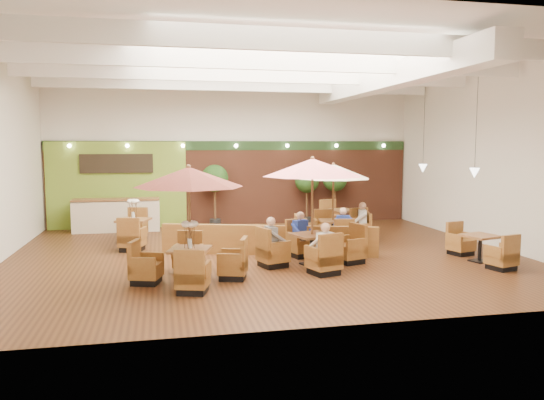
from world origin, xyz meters
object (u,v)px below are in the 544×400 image
object	(u,v)px
table_5	(342,222)
topiary_0	(215,181)
table_0	(189,203)
diner_3	(343,224)
topiary_2	(335,181)
service_counter	(117,215)
diner_1	(302,230)
booth_divider	(269,240)
table_4	(480,249)
diner_4	(361,218)
table_1	(312,192)
table_3	(134,229)
diner_0	(324,243)
table_2	(333,188)
diner_2	(273,237)
topiary_1	(307,183)

from	to	relation	value
table_5	topiary_0	world-z (taller)	topiary_0
table_0	diner_3	distance (m)	5.61
table_5	topiary_2	world-z (taller)	topiary_2
topiary_0	service_counter	bearing A→B (deg)	-176.76
diner_1	booth_divider	bearing A→B (deg)	-52.12
table_4	diner_4	bearing A→B (deg)	105.86
booth_divider	table_1	size ratio (longest dim) A/B	2.11
table_3	table_4	xyz separation A→B (m)	(9.09, -4.39, -0.15)
table_5	diner_0	world-z (taller)	diner_0
table_1	table_3	size ratio (longest dim) A/B	1.01
table_1	diner_4	xyz separation A→B (m)	(2.43, 2.83, -1.13)
booth_divider	table_2	bearing A→B (deg)	48.12
topiary_2	diner_0	world-z (taller)	topiary_2
diner_1	diner_2	bearing A→B (deg)	19.15
table_3	diner_1	xyz separation A→B (m)	(4.63, -2.80, 0.26)
booth_divider	table_3	xyz separation A→B (m)	(-3.78, 2.38, 0.08)
table_5	diner_2	bearing A→B (deg)	-146.04
table_5	diner_0	bearing A→B (deg)	-132.10
topiary_1	diner_1	size ratio (longest dim) A/B	2.73
table_5	diner_3	size ratio (longest dim) A/B	3.87
diner_3	table_4	bearing A→B (deg)	-29.03
table_2	diner_4	world-z (taller)	table_2
table_1	table_2	xyz separation A→B (m)	(1.51, 2.83, -0.15)
service_counter	table_4	bearing A→B (deg)	-35.95
table_3	diner_2	world-z (taller)	table_3
table_1	topiary_1	xyz separation A→B (m)	(1.75, 6.74, -0.28)
table_0	topiary_1	bearing A→B (deg)	74.56
booth_divider	topiary_0	xyz separation A→B (m)	(-0.96, 5.30, 1.33)
topiary_1	topiary_2	world-z (taller)	topiary_2
booth_divider	topiary_0	bearing A→B (deg)	117.92
table_0	diner_2	world-z (taller)	table_0
table_4	service_counter	bearing A→B (deg)	129.08
table_3	diner_4	world-z (taller)	table_3
booth_divider	diner_4	bearing A→B (deg)	40.53
table_3	table_5	xyz separation A→B (m)	(7.01, 0.62, -0.09)
table_4	booth_divider	bearing A→B (deg)	144.30
topiary_0	diner_4	distance (m)	5.86
topiary_1	diner_1	world-z (taller)	topiary_1
table_3	diner_2	xyz separation A→B (m)	(3.60, -3.82, 0.27)
topiary_1	diner_2	xyz separation A→B (m)	(-2.78, -6.74, -0.85)
table_5	diner_2	xyz separation A→B (m)	(-3.41, -4.45, 0.36)
topiary_1	diner_4	size ratio (longest dim) A/B	2.66
table_4	topiary_2	size ratio (longest dim) A/B	1.15
topiary_2	diner_0	xyz separation A→B (m)	(-2.88, -7.77, -0.90)
table_5	table_3	bearing A→B (deg)	166.49
service_counter	diner_0	bearing A→B (deg)	-54.79
booth_divider	diner_2	size ratio (longest dim) A/B	7.43
table_2	diner_2	bearing A→B (deg)	-122.19
booth_divider	diner_2	world-z (taller)	diner_2
service_counter	topiary_2	size ratio (longest dim) A/B	1.35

